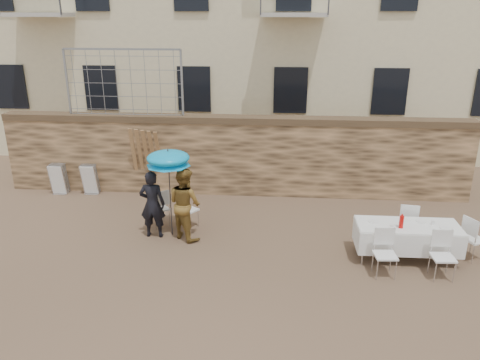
# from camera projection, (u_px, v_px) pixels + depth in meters

# --- Properties ---
(ground) EXTENTS (80.00, 80.00, 0.00)m
(ground) POSITION_uv_depth(u_px,v_px,m) (210.00, 288.00, 8.87)
(ground) COLOR brown
(ground) RESTS_ON ground
(stone_wall) EXTENTS (13.00, 0.50, 2.20)m
(stone_wall) POSITION_uv_depth(u_px,v_px,m) (234.00, 156.00, 13.19)
(stone_wall) COLOR olive
(stone_wall) RESTS_ON ground
(chain_link_fence) EXTENTS (3.20, 0.06, 1.80)m
(chain_link_fence) POSITION_uv_depth(u_px,v_px,m) (124.00, 83.00, 12.73)
(chain_link_fence) COLOR gray
(chain_link_fence) RESTS_ON stone_wall
(man_suit) EXTENTS (0.59, 0.39, 1.60)m
(man_suit) POSITION_uv_depth(u_px,v_px,m) (152.00, 204.00, 10.66)
(man_suit) COLOR black
(man_suit) RESTS_ON ground
(woman_dress) EXTENTS (1.04, 1.01, 1.69)m
(woman_dress) POSITION_uv_depth(u_px,v_px,m) (185.00, 203.00, 10.59)
(woman_dress) COLOR #A77B33
(woman_dress) RESTS_ON ground
(umbrella) EXTENTS (1.00, 1.00, 1.93)m
(umbrella) POSITION_uv_depth(u_px,v_px,m) (168.00, 161.00, 10.38)
(umbrella) COLOR #3F3F44
(umbrella) RESTS_ON ground
(couple_chair_left) EXTENTS (0.67, 0.67, 0.96)m
(couple_chair_left) POSITION_uv_depth(u_px,v_px,m) (159.00, 208.00, 11.29)
(couple_chair_left) COLOR white
(couple_chair_left) RESTS_ON ground
(couple_chair_right) EXTENTS (0.67, 0.67, 0.96)m
(couple_chair_right) POSITION_uv_depth(u_px,v_px,m) (188.00, 209.00, 11.23)
(couple_chair_right) COLOR white
(couple_chair_right) RESTS_ON ground
(banquet_table) EXTENTS (2.10, 0.85, 0.78)m
(banquet_table) POSITION_uv_depth(u_px,v_px,m) (408.00, 227.00, 9.70)
(banquet_table) COLOR white
(banquet_table) RESTS_ON ground
(soda_bottle) EXTENTS (0.09, 0.09, 0.26)m
(soda_bottle) POSITION_uv_depth(u_px,v_px,m) (401.00, 222.00, 9.52)
(soda_bottle) COLOR red
(soda_bottle) RESTS_ON banquet_table
(table_chair_front_left) EXTENTS (0.51, 0.51, 0.96)m
(table_chair_front_left) POSITION_uv_depth(u_px,v_px,m) (385.00, 254.00, 9.13)
(table_chair_front_left) COLOR white
(table_chair_front_left) RESTS_ON ground
(table_chair_front_right) EXTENTS (0.51, 0.51, 0.96)m
(table_chair_front_right) POSITION_uv_depth(u_px,v_px,m) (443.00, 256.00, 9.05)
(table_chair_front_right) COLOR white
(table_chair_front_right) RESTS_ON ground
(table_chair_back) EXTENTS (0.54, 0.54, 0.96)m
(table_chair_back) POSITION_uv_depth(u_px,v_px,m) (407.00, 222.00, 10.52)
(table_chair_back) COLOR white
(table_chair_back) RESTS_ON ground
(table_chair_side) EXTENTS (0.65, 0.65, 0.96)m
(table_chair_side) POSITION_uv_depth(u_px,v_px,m) (474.00, 238.00, 9.78)
(table_chair_side) COLOR white
(table_chair_side) RESTS_ON ground
(chair_stack_left) EXTENTS (0.46, 0.40, 0.92)m
(chair_stack_left) POSITION_uv_depth(u_px,v_px,m) (61.00, 177.00, 13.42)
(chair_stack_left) COLOR white
(chair_stack_left) RESTS_ON ground
(chair_stack_right) EXTENTS (0.46, 0.32, 0.92)m
(chair_stack_right) POSITION_uv_depth(u_px,v_px,m) (91.00, 178.00, 13.35)
(chair_stack_right) COLOR white
(chair_stack_right) RESTS_ON ground
(wood_planks) EXTENTS (0.70, 0.20, 2.00)m
(wood_planks) POSITION_uv_depth(u_px,v_px,m) (146.00, 161.00, 13.11)
(wood_planks) COLOR #A37749
(wood_planks) RESTS_ON ground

